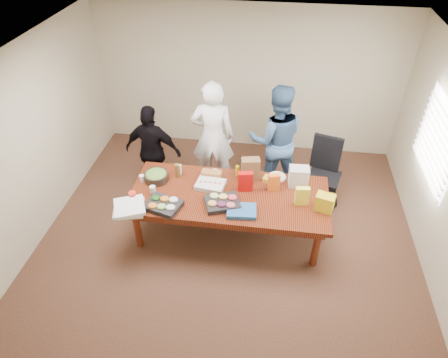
% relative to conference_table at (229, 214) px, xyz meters
% --- Properties ---
extents(floor, '(5.50, 5.00, 0.02)m').
position_rel_conference_table_xyz_m(floor, '(0.00, 0.00, -0.39)').
color(floor, '#47301E').
rests_on(floor, ground).
extents(ceiling, '(5.50, 5.00, 0.02)m').
position_rel_conference_table_xyz_m(ceiling, '(0.00, 0.00, 2.33)').
color(ceiling, white).
rests_on(ceiling, wall_back).
extents(wall_back, '(5.50, 0.04, 2.70)m').
position_rel_conference_table_xyz_m(wall_back, '(0.00, 2.50, 0.98)').
color(wall_back, beige).
rests_on(wall_back, floor).
extents(wall_front, '(5.50, 0.04, 2.70)m').
position_rel_conference_table_xyz_m(wall_front, '(0.00, -2.50, 0.98)').
color(wall_front, beige).
rests_on(wall_front, floor).
extents(wall_left, '(0.04, 5.00, 2.70)m').
position_rel_conference_table_xyz_m(wall_left, '(-2.75, 0.00, 0.98)').
color(wall_left, beige).
rests_on(wall_left, floor).
extents(window_panel, '(0.03, 1.40, 1.10)m').
position_rel_conference_table_xyz_m(window_panel, '(2.72, 0.60, 1.12)').
color(window_panel, white).
rests_on(window_panel, wall_right).
extents(window_blinds, '(0.04, 1.36, 1.00)m').
position_rel_conference_table_xyz_m(window_blinds, '(2.68, 0.60, 1.12)').
color(window_blinds, beige).
rests_on(window_blinds, wall_right).
extents(conference_table, '(2.80, 1.20, 0.75)m').
position_rel_conference_table_xyz_m(conference_table, '(0.00, 0.00, 0.00)').
color(conference_table, '#4C1C0F').
rests_on(conference_table, floor).
extents(office_chair, '(0.69, 0.69, 1.09)m').
position_rel_conference_table_xyz_m(office_chair, '(1.40, 0.90, 0.17)').
color(office_chair, black).
rests_on(office_chair, floor).
extents(person_center, '(0.73, 0.51, 1.91)m').
position_rel_conference_table_xyz_m(person_center, '(-0.42, 1.15, 0.58)').
color(person_center, white).
rests_on(person_center, floor).
extents(person_right, '(1.00, 0.83, 1.87)m').
position_rel_conference_table_xyz_m(person_right, '(0.59, 1.24, 0.56)').
color(person_right, '#3A5B82').
rests_on(person_right, floor).
extents(person_left, '(0.96, 0.47, 1.58)m').
position_rel_conference_table_xyz_m(person_left, '(-1.35, 0.85, 0.41)').
color(person_left, black).
rests_on(person_left, floor).
extents(veggie_tray, '(0.53, 0.47, 0.07)m').
position_rel_conference_table_xyz_m(veggie_tray, '(-0.84, -0.39, 0.41)').
color(veggie_tray, black).
rests_on(veggie_tray, conference_table).
extents(fruit_tray, '(0.55, 0.49, 0.07)m').
position_rel_conference_table_xyz_m(fruit_tray, '(-0.06, -0.23, 0.41)').
color(fruit_tray, black).
rests_on(fruit_tray, conference_table).
extents(sheet_cake, '(0.44, 0.35, 0.07)m').
position_rel_conference_table_xyz_m(sheet_cake, '(-0.29, 0.13, 0.41)').
color(sheet_cake, silver).
rests_on(sheet_cake, conference_table).
extents(salad_bowl, '(0.39, 0.39, 0.11)m').
position_rel_conference_table_xyz_m(salad_bowl, '(-1.10, 0.18, 0.43)').
color(salad_bowl, black).
rests_on(salad_bowl, conference_table).
extents(chip_bag_blue, '(0.41, 0.32, 0.06)m').
position_rel_conference_table_xyz_m(chip_bag_blue, '(0.21, -0.35, 0.40)').
color(chip_bag_blue, '#255C9C').
rests_on(chip_bag_blue, conference_table).
extents(chip_bag_red, '(0.22, 0.12, 0.30)m').
position_rel_conference_table_xyz_m(chip_bag_red, '(0.21, 0.13, 0.53)').
color(chip_bag_red, red).
rests_on(chip_bag_red, conference_table).
extents(chip_bag_yellow, '(0.20, 0.10, 0.28)m').
position_rel_conference_table_xyz_m(chip_bag_yellow, '(1.00, -0.06, 0.52)').
color(chip_bag_yellow, '#FFFB38').
rests_on(chip_bag_yellow, conference_table).
extents(chip_bag_orange, '(0.18, 0.12, 0.26)m').
position_rel_conference_table_xyz_m(chip_bag_orange, '(0.61, 0.20, 0.50)').
color(chip_bag_orange, orange).
rests_on(chip_bag_orange, conference_table).
extents(mayo_jar, '(0.11, 0.11, 0.15)m').
position_rel_conference_table_xyz_m(mayo_jar, '(0.21, 0.28, 0.45)').
color(mayo_jar, white).
rests_on(mayo_jar, conference_table).
extents(mustard_bottle, '(0.07, 0.07, 0.16)m').
position_rel_conference_table_xyz_m(mustard_bottle, '(0.06, 0.46, 0.46)').
color(mustard_bottle, '#DBCC07').
rests_on(mustard_bottle, conference_table).
extents(dressing_bottle, '(0.08, 0.08, 0.22)m').
position_rel_conference_table_xyz_m(dressing_bottle, '(-0.81, 0.30, 0.49)').
color(dressing_bottle, brown).
rests_on(dressing_bottle, conference_table).
extents(ranch_bottle, '(0.06, 0.06, 0.17)m').
position_rel_conference_table_xyz_m(ranch_bottle, '(-0.79, 0.36, 0.46)').
color(ranch_bottle, silver).
rests_on(ranch_bottle, conference_table).
extents(banana_bunch, '(0.26, 0.20, 0.08)m').
position_rel_conference_table_xyz_m(banana_bunch, '(0.57, 0.36, 0.41)').
color(banana_bunch, gold).
rests_on(banana_bunch, conference_table).
extents(bread_loaf, '(0.30, 0.14, 0.12)m').
position_rel_conference_table_xyz_m(bread_loaf, '(-0.30, 0.33, 0.43)').
color(bread_loaf, '#9F6A37').
rests_on(bread_loaf, conference_table).
extents(kraft_bag, '(0.29, 0.20, 0.34)m').
position_rel_conference_table_xyz_m(kraft_bag, '(0.26, 0.41, 0.55)').
color(kraft_bag, brown).
rests_on(kraft_bag, conference_table).
extents(red_cup, '(0.12, 0.12, 0.13)m').
position_rel_conference_table_xyz_m(red_cup, '(-1.30, -0.31, 0.44)').
color(red_cup, red).
rests_on(red_cup, conference_table).
extents(clear_cup_a, '(0.09, 0.09, 0.12)m').
position_rel_conference_table_xyz_m(clear_cup_a, '(-1.07, -0.13, 0.43)').
color(clear_cup_a, silver).
rests_on(clear_cup_a, conference_table).
extents(clear_cup_b, '(0.10, 0.10, 0.11)m').
position_rel_conference_table_xyz_m(clear_cup_b, '(-1.30, 0.11, 0.43)').
color(clear_cup_b, white).
rests_on(clear_cup_b, conference_table).
extents(pizza_box_lower, '(0.48, 0.48, 0.05)m').
position_rel_conference_table_xyz_m(pizza_box_lower, '(-1.29, -0.51, 0.40)').
color(pizza_box_lower, silver).
rests_on(pizza_box_lower, conference_table).
extents(pizza_box_upper, '(0.52, 0.52, 0.05)m').
position_rel_conference_table_xyz_m(pizza_box_upper, '(-1.27, -0.52, 0.44)').
color(pizza_box_upper, white).
rests_on(pizza_box_upper, pizza_box_lower).
extents(plate_a, '(0.30, 0.30, 0.01)m').
position_rel_conference_table_xyz_m(plate_a, '(0.95, 0.37, 0.38)').
color(plate_a, silver).
rests_on(plate_a, conference_table).
extents(plate_b, '(0.29, 0.29, 0.02)m').
position_rel_conference_table_xyz_m(plate_b, '(0.66, 0.49, 0.38)').
color(plate_b, white).
rests_on(plate_b, conference_table).
extents(dip_bowl_a, '(0.21, 0.21, 0.06)m').
position_rel_conference_table_xyz_m(dip_bowl_a, '(0.20, 0.44, 0.41)').
color(dip_bowl_a, white).
rests_on(dip_bowl_a, conference_table).
extents(dip_bowl_b, '(0.14, 0.14, 0.06)m').
position_rel_conference_table_xyz_m(dip_bowl_b, '(-0.28, 0.43, 0.40)').
color(dip_bowl_b, beige).
rests_on(dip_bowl_b, conference_table).
extents(grocery_bag_white, '(0.29, 0.21, 0.29)m').
position_rel_conference_table_xyz_m(grocery_bag_white, '(0.96, 0.36, 0.52)').
color(grocery_bag_white, silver).
rests_on(grocery_bag_white, conference_table).
extents(grocery_bag_yellow, '(0.28, 0.23, 0.24)m').
position_rel_conference_table_xyz_m(grocery_bag_yellow, '(1.30, -0.13, 0.50)').
color(grocery_bag_yellow, gold).
rests_on(grocery_bag_yellow, conference_table).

